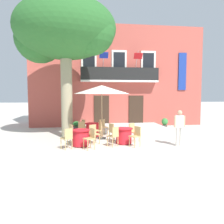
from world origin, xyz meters
The scene contains 23 objects.
ground_plane centered at (0.00, 0.00, 0.00)m, with size 120.00×120.00×0.00m, color beige.
building_facade centered at (0.21, 6.99, 3.75)m, with size 13.00×5.09×7.50m.
entrance_step_platform centered at (0.21, 3.63, 0.12)m, with size 5.47×2.75×0.25m, color silver.
plane_tree centered at (-3.38, 1.26, 5.73)m, with size 5.55×4.87×7.51m.
cafe_table_near_tree centered at (-0.47, -0.76, 0.39)m, with size 0.86×0.86×0.76m.
cafe_chair_near_tree_0 centered at (0.10, -0.27, 0.53)m, with size 0.56×0.56×0.91m.
cafe_chair_near_tree_1 centered at (-0.91, -0.15, 0.53)m, with size 0.55×0.55×0.91m.
cafe_chair_near_tree_2 centered at (-1.03, -1.27, 0.53)m, with size 0.56×0.56×0.91m.
cafe_chair_near_tree_3 centered at (-0.02, -1.37, 0.53)m, with size 0.55×0.55×0.91m.
cafe_table_middle centered at (-1.89, 1.19, 0.39)m, with size 0.86×0.86×0.76m.
cafe_chair_middle_0 centered at (-1.27, 1.63, 0.53)m, with size 0.54×0.54×0.91m.
cafe_chair_middle_1 centered at (-2.32, 1.81, 0.53)m, with size 0.54×0.54×0.91m.
cafe_chair_middle_2 centered at (-2.54, 0.82, 0.53)m, with size 0.53×0.53×0.91m.
cafe_chair_middle_3 centered at (-1.63, 0.48, 0.53)m, with size 0.49×0.49×0.91m.
cafe_table_front centered at (-2.52, -1.00, 0.39)m, with size 0.86×0.86×0.76m.
cafe_chair_front_0 centered at (-3.08, -1.51, 0.53)m, with size 0.56×0.56×0.91m.
cafe_chair_front_1 centered at (-2.08, -1.61, 0.53)m, with size 0.55×0.55×0.91m.
cafe_chair_front_2 centered at (-1.91, -0.56, 0.53)m, with size 0.54×0.54×0.91m.
cafe_chair_front_3 centered at (-2.90, -0.34, 0.53)m, with size 0.53×0.53×0.91m.
cafe_umbrella centered at (-1.42, 0.53, 2.61)m, with size 2.90×2.90×2.85m.
ground_planter_left centered at (-2.88, 3.35, 0.36)m, with size 0.46×0.46×0.63m.
ground_planter_right centered at (3.29, 3.72, 0.39)m, with size 0.44×0.44×0.71m.
pedestrian_near_entrance centered at (1.97, -1.52, 0.93)m, with size 0.53×0.37×1.64m.
Camera 1 is at (-2.32, -10.80, 2.33)m, focal length 34.50 mm.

